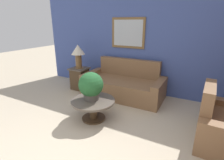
% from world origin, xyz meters
% --- Properties ---
extents(wall_back, '(6.58, 0.09, 2.60)m').
position_xyz_m(wall_back, '(-0.01, 3.06, 1.31)').
color(wall_back, '#42569E').
rests_on(wall_back, ground_plane).
extents(couch_main, '(2.02, 0.94, 0.91)m').
position_xyz_m(couch_main, '(-0.48, 2.53, 0.29)').
color(couch_main, brown).
rests_on(couch_main, ground_plane).
extents(coffee_table, '(0.84, 0.84, 0.41)m').
position_xyz_m(coffee_table, '(-0.52, 1.20, 0.30)').
color(coffee_table, '#4C3823').
rests_on(coffee_table, ground_plane).
extents(side_table, '(0.47, 0.47, 0.61)m').
position_xyz_m(side_table, '(-1.79, 2.41, 0.31)').
color(side_table, '#4C3823').
rests_on(side_table, ground_plane).
extents(table_lamp, '(0.37, 0.37, 0.64)m').
position_xyz_m(table_lamp, '(-1.79, 2.41, 1.04)').
color(table_lamp, brown).
rests_on(table_lamp, side_table).
extents(potted_plant_on_table, '(0.47, 0.47, 0.54)m').
position_xyz_m(potted_plant_on_table, '(-0.57, 1.22, 0.69)').
color(potted_plant_on_table, '#4C4742').
rests_on(potted_plant_on_table, coffee_table).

